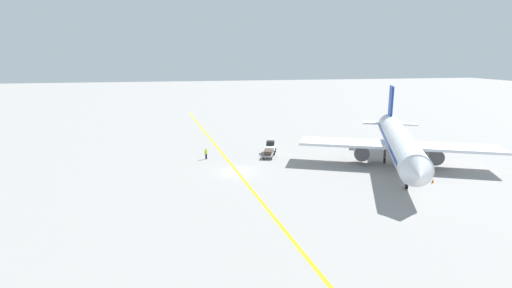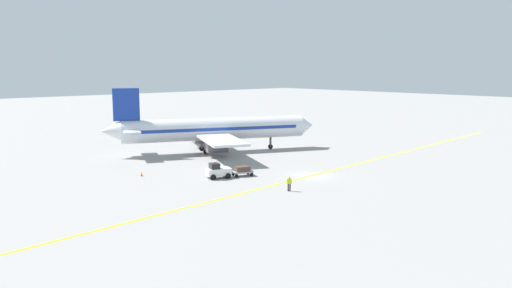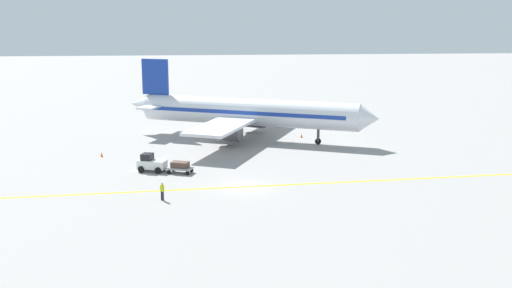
{
  "view_description": "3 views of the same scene",
  "coord_description": "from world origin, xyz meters",
  "px_view_note": "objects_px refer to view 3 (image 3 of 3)",
  "views": [
    {
      "loc": [
        7.96,
        52.37,
        15.75
      ],
      "look_at": [
        -3.66,
        -4.94,
        2.71
      ],
      "focal_mm": 28.0,
      "sensor_mm": 36.0,
      "label": 1
    },
    {
      "loc": [
        41.29,
        -47.32,
        13.69
      ],
      "look_at": [
        -5.3,
        -4.68,
        4.01
      ],
      "focal_mm": 35.0,
      "sensor_mm": 36.0,
      "label": 2
    },
    {
      "loc": [
        56.71,
        -4.3,
        16.6
      ],
      "look_at": [
        3.12,
        0.83,
        4.99
      ],
      "focal_mm": 42.0,
      "sensor_mm": 36.0,
      "label": 3
    }
  ],
  "objects_px": {
    "baggage_tug_white": "(151,163)",
    "traffic_cone_mid_apron": "(102,154)",
    "airplane_at_gate": "(246,113)",
    "baggage_cart_trailing": "(180,166)",
    "traffic_cone_near_nose": "(301,136)",
    "ground_crew_worker": "(162,191)"
  },
  "relations": [
    {
      "from": "baggage_tug_white",
      "to": "airplane_at_gate",
      "type": "bearing_deg",
      "value": 144.2
    },
    {
      "from": "airplane_at_gate",
      "to": "baggage_cart_trailing",
      "type": "bearing_deg",
      "value": -26.28
    },
    {
      "from": "baggage_tug_white",
      "to": "traffic_cone_mid_apron",
      "type": "relative_size",
      "value": 6.04
    },
    {
      "from": "baggage_tug_white",
      "to": "traffic_cone_near_nose",
      "type": "relative_size",
      "value": 6.04
    },
    {
      "from": "traffic_cone_near_nose",
      "to": "ground_crew_worker",
      "type": "bearing_deg",
      "value": -32.9
    },
    {
      "from": "airplane_at_gate",
      "to": "ground_crew_worker",
      "type": "distance_m",
      "value": 28.55
    },
    {
      "from": "baggage_cart_trailing",
      "to": "traffic_cone_near_nose",
      "type": "distance_m",
      "value": 23.88
    },
    {
      "from": "ground_crew_worker",
      "to": "baggage_tug_white",
      "type": "bearing_deg",
      "value": -170.52
    },
    {
      "from": "traffic_cone_near_nose",
      "to": "traffic_cone_mid_apron",
      "type": "distance_m",
      "value": 27.31
    },
    {
      "from": "airplane_at_gate",
      "to": "traffic_cone_near_nose",
      "type": "distance_m",
      "value": 8.48
    },
    {
      "from": "traffic_cone_near_nose",
      "to": "traffic_cone_mid_apron",
      "type": "relative_size",
      "value": 1.0
    },
    {
      "from": "baggage_cart_trailing",
      "to": "ground_crew_worker",
      "type": "distance_m",
      "value": 9.66
    },
    {
      "from": "ground_crew_worker",
      "to": "traffic_cone_mid_apron",
      "type": "relative_size",
      "value": 3.05
    },
    {
      "from": "airplane_at_gate",
      "to": "traffic_cone_mid_apron",
      "type": "distance_m",
      "value": 20.26
    },
    {
      "from": "airplane_at_gate",
      "to": "baggage_cart_trailing",
      "type": "distance_m",
      "value": 19.3
    },
    {
      "from": "airplane_at_gate",
      "to": "baggage_tug_white",
      "type": "bearing_deg",
      "value": -35.8
    },
    {
      "from": "airplane_at_gate",
      "to": "traffic_cone_mid_apron",
      "type": "height_order",
      "value": "airplane_at_gate"
    },
    {
      "from": "traffic_cone_near_nose",
      "to": "airplane_at_gate",
      "type": "bearing_deg",
      "value": -86.76
    },
    {
      "from": "airplane_at_gate",
      "to": "baggage_tug_white",
      "type": "relative_size",
      "value": 10.12
    },
    {
      "from": "baggage_tug_white",
      "to": "baggage_cart_trailing",
      "type": "height_order",
      "value": "baggage_tug_white"
    },
    {
      "from": "baggage_cart_trailing",
      "to": "ground_crew_worker",
      "type": "xyz_separation_m",
      "value": [
        9.57,
        -1.35,
        0.15
      ]
    },
    {
      "from": "airplane_at_gate",
      "to": "baggage_cart_trailing",
      "type": "height_order",
      "value": "airplane_at_gate"
    }
  ]
}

